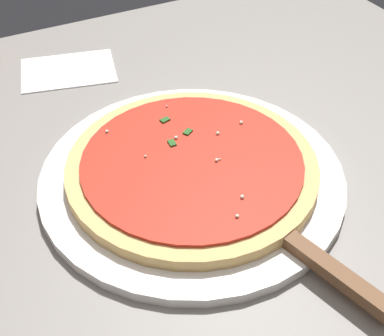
% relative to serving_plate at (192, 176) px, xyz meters
% --- Properties ---
extents(restaurant_table, '(1.05, 0.90, 0.78)m').
position_rel_serving_plate_xyz_m(restaurant_table, '(0.02, 0.03, -0.14)').
color(restaurant_table, black).
rests_on(restaurant_table, ground_plane).
extents(serving_plate, '(0.37, 0.37, 0.01)m').
position_rel_serving_plate_xyz_m(serving_plate, '(0.00, 0.00, 0.00)').
color(serving_plate, white).
rests_on(serving_plate, restaurant_table).
extents(pizza, '(0.30, 0.30, 0.02)m').
position_rel_serving_plate_xyz_m(pizza, '(0.00, 0.00, 0.02)').
color(pizza, '#DBB26B').
rests_on(pizza, serving_plate).
extents(pizza_server, '(0.10, 0.22, 0.01)m').
position_rel_serving_plate_xyz_m(pizza_server, '(0.04, -0.17, 0.01)').
color(pizza_server, silver).
rests_on(pizza_server, serving_plate).
extents(napkin_loose_left, '(0.17, 0.14, 0.00)m').
position_rel_serving_plate_xyz_m(napkin_loose_left, '(-0.06, 0.32, -0.01)').
color(napkin_loose_left, white).
rests_on(napkin_loose_left, restaurant_table).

